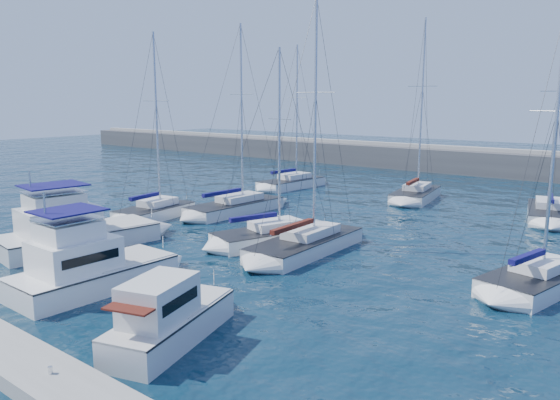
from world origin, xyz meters
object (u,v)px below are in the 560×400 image
Objects in this scene: motor_yacht_stbd_inner at (87,269)px; sailboat_mid_b at (236,207)px; sailboat_mid_c at (270,236)px; sailboat_mid_e at (536,280)px; sailboat_back_a at (292,183)px; motor_yacht_port_inner at (71,231)px; sailboat_mid_d at (306,244)px; sailboat_back_b at (416,194)px; motor_yacht_stbd_outer at (168,321)px; sailboat_mid_a at (155,211)px; sailboat_back_c at (549,212)px.

sailboat_mid_b reaches higher than motor_yacht_stbd_inner.
sailboat_mid_c is 16.40m from sailboat_mid_e.
sailboat_back_a is (-29.56, 18.24, 0.00)m from sailboat_mid_e.
motor_yacht_port_inner is 0.64× the size of sailboat_mid_d.
sailboat_mid_e is (25.06, -4.47, 0.00)m from sailboat_mid_b.
motor_yacht_port_inner is at bearing -118.52° from sailboat_back_b.
motor_yacht_stbd_inner is at bearing 152.60° from motor_yacht_stbd_outer.
sailboat_back_a is at bearing 127.40° from sailboat_mid_d.
motor_yacht_stbd_inner is 0.57× the size of sailboat_mid_e.
sailboat_back_a is at bearing 142.26° from sailboat_mid_c.
sailboat_mid_d reaches higher than motor_yacht_stbd_outer.
sailboat_back_b is (-2.55, 21.46, 0.03)m from sailboat_mid_d.
sailboat_mid_a is 31.91m from sailboat_back_c.
sailboat_mid_b is at bearing 96.55° from motor_yacht_port_inner.
sailboat_back_a is (-11.90, 32.49, -0.60)m from motor_yacht_stbd_inner.
motor_yacht_port_inner is 0.78× the size of sailboat_mid_c.
sailboat_mid_d reaches higher than motor_yacht_stbd_inner.
sailboat_back_b reaches higher than sailboat_mid_e.
sailboat_mid_c is at bearing -10.28° from sailboat_mid_a.
motor_yacht_stbd_inner is at bearing -17.49° from motor_yacht_port_inner.
sailboat_mid_e is 25.33m from sailboat_back_b.
sailboat_mid_d is at bearing -10.76° from sailboat_mid_a.
sailboat_mid_a is at bearing -83.22° from sailboat_back_a.
sailboat_back_b is at bearing 80.49° from motor_yacht_port_inner.
sailboat_back_c reaches higher than sailboat_back_a.
sailboat_mid_b is 25.60m from sailboat_back_c.
motor_yacht_stbd_inner is at bearing -129.33° from sailboat_mid_e.
motor_yacht_port_inner is 1.27× the size of motor_yacht_stbd_inner.
sailboat_mid_b is at bearing -67.22° from sailboat_back_a.
sailboat_mid_e is (17.66, 14.25, -0.60)m from motor_yacht_stbd_inner.
sailboat_back_c is at bearing 75.65° from sailboat_mid_c.
motor_yacht_stbd_inner is 35.59m from sailboat_back_c.
sailboat_mid_d reaches higher than sailboat_mid_c.
sailboat_back_c reaches higher than sailboat_mid_d.
motor_yacht_stbd_inner is 0.47× the size of sailboat_back_b.
sailboat_mid_e is (16.34, 1.40, 0.02)m from sailboat_mid_c.
sailboat_mid_b is at bearing -161.60° from sailboat_back_c.
sailboat_mid_a is at bearing 175.92° from sailboat_mid_d.
sailboat_back_a is (-4.01, 28.65, -0.60)m from motor_yacht_port_inner.
sailboat_back_b reaches higher than sailboat_mid_a.
motor_yacht_port_inner is 0.72× the size of sailboat_mid_e.
sailboat_mid_a is 19.33m from sailboat_back_a.
sailboat_mid_d is at bearing -24.84° from sailboat_mid_b.
sailboat_back_b reaches higher than motor_yacht_port_inner.
motor_yacht_stbd_outer is at bearing -10.04° from motor_yacht_port_inner.
sailboat_mid_b is 1.02× the size of sailboat_back_a.
sailboat_back_b is (-6.01, 35.54, -0.39)m from motor_yacht_stbd_outer.
sailboat_mid_a is (-11.19, 13.17, -0.59)m from motor_yacht_stbd_inner.
sailboat_mid_b is 10.52m from sailboat_mid_c.
sailboat_mid_b is (-7.40, 18.72, -0.61)m from motor_yacht_stbd_inner.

